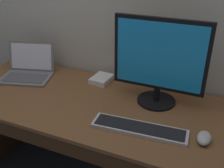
% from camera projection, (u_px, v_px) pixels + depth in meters
% --- Properties ---
extents(desk, '(1.73, 0.70, 0.72)m').
position_uv_depth(desk, '(90.00, 133.00, 1.64)').
color(desk, brown).
rests_on(desk, ground).
extents(laptop_space_gray, '(0.39, 0.35, 0.21)m').
position_uv_depth(laptop_space_gray, '(28.00, 70.00, 1.82)').
color(laptop_space_gray, slate).
rests_on(laptop_space_gray, desk).
extents(external_monitor, '(0.51, 0.22, 0.49)m').
position_uv_depth(external_monitor, '(159.00, 61.00, 1.41)').
color(external_monitor, black).
rests_on(external_monitor, desk).
extents(wired_keyboard, '(0.48, 0.15, 0.02)m').
position_uv_depth(wired_keyboard, '(139.00, 129.00, 1.30)').
color(wired_keyboard, '#BCBCC1').
rests_on(wired_keyboard, desk).
extents(computer_mouse, '(0.07, 0.10, 0.04)m').
position_uv_depth(computer_mouse, '(204.00, 138.00, 1.22)').
color(computer_mouse, '#B7B7BC').
rests_on(computer_mouse, desk).
extents(external_drive_box, '(0.13, 0.16, 0.04)m').
position_uv_depth(external_drive_box, '(102.00, 79.00, 1.76)').
color(external_drive_box, silver).
rests_on(external_drive_box, desk).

